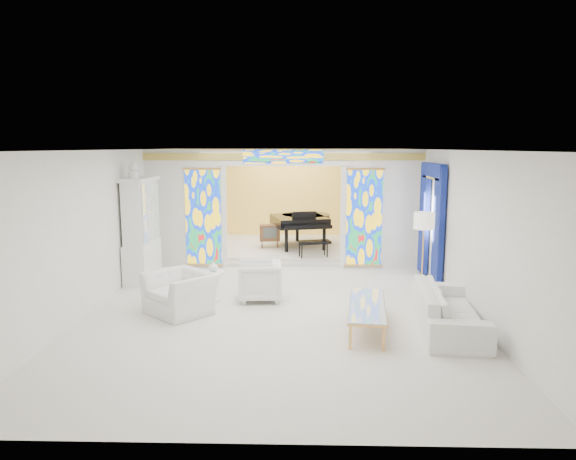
{
  "coord_description": "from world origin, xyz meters",
  "views": [
    {
      "loc": [
        0.45,
        -10.91,
        3.06
      ],
      "look_at": [
        0.16,
        0.2,
        1.26
      ],
      "focal_mm": 32.0,
      "sensor_mm": 36.0,
      "label": 1
    }
  ],
  "objects_px": {
    "armchair_left": "(181,293)",
    "coffee_table": "(367,306)",
    "armchair_right": "(260,281)",
    "tv_console": "(270,233)",
    "grand_piano": "(303,221)",
    "sofa": "(449,309)",
    "china_cabinet": "(141,230)"
  },
  "relations": [
    {
      "from": "coffee_table",
      "to": "grand_piano",
      "type": "relative_size",
      "value": 0.67
    },
    {
      "from": "china_cabinet",
      "to": "grand_piano",
      "type": "xyz_separation_m",
      "value": [
        3.71,
        3.36,
        -0.25
      ]
    },
    {
      "from": "sofa",
      "to": "coffee_table",
      "type": "bearing_deg",
      "value": 97.95
    },
    {
      "from": "grand_piano",
      "to": "tv_console",
      "type": "xyz_separation_m",
      "value": [
        -0.95,
        -0.29,
        -0.31
      ]
    },
    {
      "from": "china_cabinet",
      "to": "grand_piano",
      "type": "height_order",
      "value": "china_cabinet"
    },
    {
      "from": "armchair_left",
      "to": "armchair_right",
      "type": "distance_m",
      "value": 1.64
    },
    {
      "from": "coffee_table",
      "to": "grand_piano",
      "type": "height_order",
      "value": "grand_piano"
    },
    {
      "from": "armchair_left",
      "to": "sofa",
      "type": "xyz_separation_m",
      "value": [
        4.74,
        -0.76,
        -0.02
      ]
    },
    {
      "from": "china_cabinet",
      "to": "tv_console",
      "type": "relative_size",
      "value": 4.05
    },
    {
      "from": "coffee_table",
      "to": "armchair_left",
      "type": "bearing_deg",
      "value": 166.66
    },
    {
      "from": "grand_piano",
      "to": "tv_console",
      "type": "bearing_deg",
      "value": -177.98
    },
    {
      "from": "tv_console",
      "to": "grand_piano",
      "type": "bearing_deg",
      "value": 11.08
    },
    {
      "from": "armchair_right",
      "to": "coffee_table",
      "type": "relative_size",
      "value": 0.43
    },
    {
      "from": "coffee_table",
      "to": "grand_piano",
      "type": "bearing_deg",
      "value": 99.36
    },
    {
      "from": "armchair_left",
      "to": "tv_console",
      "type": "distance_m",
      "value": 5.58
    },
    {
      "from": "sofa",
      "to": "tv_console",
      "type": "xyz_separation_m",
      "value": [
        -3.41,
        6.17,
        0.26
      ]
    },
    {
      "from": "armchair_right",
      "to": "coffee_table",
      "type": "xyz_separation_m",
      "value": [
        1.95,
        -1.65,
        0.01
      ]
    },
    {
      "from": "armchair_left",
      "to": "tv_console",
      "type": "relative_size",
      "value": 1.74
    },
    {
      "from": "sofa",
      "to": "grand_piano",
      "type": "relative_size",
      "value": 0.82
    },
    {
      "from": "china_cabinet",
      "to": "armchair_right",
      "type": "distance_m",
      "value": 3.29
    },
    {
      "from": "tv_console",
      "to": "armchair_left",
      "type": "bearing_deg",
      "value": -109.69
    },
    {
      "from": "china_cabinet",
      "to": "sofa",
      "type": "distance_m",
      "value": 6.95
    },
    {
      "from": "china_cabinet",
      "to": "armchair_right",
      "type": "relative_size",
      "value": 3.16
    },
    {
      "from": "china_cabinet",
      "to": "armchair_left",
      "type": "height_order",
      "value": "china_cabinet"
    },
    {
      "from": "armchair_left",
      "to": "coffee_table",
      "type": "xyz_separation_m",
      "value": [
        3.36,
        -0.8,
        0.02
      ]
    },
    {
      "from": "sofa",
      "to": "tv_console",
      "type": "bearing_deg",
      "value": 35.24
    },
    {
      "from": "armchair_right",
      "to": "tv_console",
      "type": "xyz_separation_m",
      "value": [
        -0.07,
        4.56,
        0.22
      ]
    },
    {
      "from": "armchair_left",
      "to": "grand_piano",
      "type": "xyz_separation_m",
      "value": [
        2.29,
        5.71,
        0.54
      ]
    },
    {
      "from": "sofa",
      "to": "armchair_left",
      "type": "bearing_deg",
      "value": 87.25
    },
    {
      "from": "grand_piano",
      "to": "tv_console",
      "type": "height_order",
      "value": "grand_piano"
    },
    {
      "from": "grand_piano",
      "to": "sofa",
      "type": "bearing_deg",
      "value": -84.14
    },
    {
      "from": "armchair_left",
      "to": "sofa",
      "type": "bearing_deg",
      "value": 33.64
    }
  ]
}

